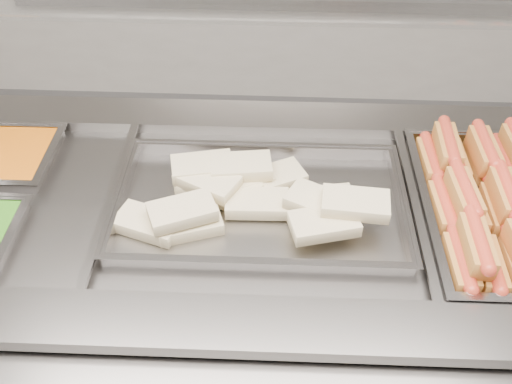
{
  "coord_description": "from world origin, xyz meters",
  "views": [
    {
      "loc": [
        0.0,
        -0.57,
        2.01
      ],
      "look_at": [
        -0.05,
        0.52,
        1.01
      ],
      "focal_mm": 40.0,
      "sensor_mm": 36.0,
      "label": 1
    }
  ],
  "objects_px": {
    "sneeze_guard": "(238,14)",
    "pan_hotdogs": "(493,218)",
    "steam_counter": "(239,309)",
    "pan_wraps": "(260,207)"
  },
  "relations": [
    {
      "from": "sneeze_guard",
      "to": "pan_hotdogs",
      "type": "height_order",
      "value": "sneeze_guard"
    },
    {
      "from": "steam_counter",
      "to": "pan_wraps",
      "type": "height_order",
      "value": "pan_wraps"
    },
    {
      "from": "pan_wraps",
      "to": "steam_counter",
      "type": "bearing_deg",
      "value": -179.58
    },
    {
      "from": "steam_counter",
      "to": "sneeze_guard",
      "type": "height_order",
      "value": "sneeze_guard"
    },
    {
      "from": "pan_hotdogs",
      "to": "sneeze_guard",
      "type": "bearing_deg",
      "value": 161.14
    },
    {
      "from": "sneeze_guard",
      "to": "pan_hotdogs",
      "type": "distance_m",
      "value": 0.85
    },
    {
      "from": "steam_counter",
      "to": "pan_hotdogs",
      "type": "height_order",
      "value": "pan_hotdogs"
    },
    {
      "from": "steam_counter",
      "to": "pan_hotdogs",
      "type": "distance_m",
      "value": 0.82
    },
    {
      "from": "steam_counter",
      "to": "sneeze_guard",
      "type": "distance_m",
      "value": 0.92
    },
    {
      "from": "sneeze_guard",
      "to": "pan_wraps",
      "type": "height_order",
      "value": "sneeze_guard"
    }
  ]
}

